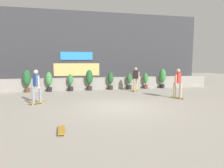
{
  "coord_description": "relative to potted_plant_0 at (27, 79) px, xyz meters",
  "views": [
    {
      "loc": [
        -2.17,
        -8.41,
        2.06
      ],
      "look_at": [
        0.0,
        1.5,
        0.9
      ],
      "focal_mm": 30.77,
      "sensor_mm": 36.0,
      "label": 1
    }
  ],
  "objects": [
    {
      "name": "ground_plane",
      "position": [
        5.06,
        -5.55,
        -0.91
      ],
      "size": [
        48.0,
        48.0,
        0.0
      ],
      "primitive_type": "plane",
      "color": "#A8A093"
    },
    {
      "name": "planter_wall",
      "position": [
        5.06,
        0.45,
        -0.46
      ],
      "size": [
        18.0,
        0.4,
        0.9
      ],
      "primitive_type": "cube",
      "color": "gray",
      "rests_on": "ground"
    },
    {
      "name": "building_backdrop",
      "position": [
        5.06,
        4.45,
        2.33
      ],
      "size": [
        20.0,
        2.08,
        6.5
      ],
      "color": "#38383D",
      "rests_on": "ground"
    },
    {
      "name": "potted_plant_0",
      "position": [
        0.0,
        0.0,
        0.0
      ],
      "size": [
        0.54,
        0.54,
        1.56
      ],
      "color": "brown",
      "rests_on": "ground"
    },
    {
      "name": "potted_plant_1",
      "position": [
        1.44,
        -0.0,
        -0.13
      ],
      "size": [
        0.46,
        0.46,
        1.38
      ],
      "color": "black",
      "rests_on": "ground"
    },
    {
      "name": "potted_plant_2",
      "position": [
        2.9,
        0.0,
        -0.26
      ],
      "size": [
        0.37,
        0.37,
        1.21
      ],
      "color": "black",
      "rests_on": "ground"
    },
    {
      "name": "potted_plant_3",
      "position": [
        4.26,
        0.0,
        -0.04
      ],
      "size": [
        0.52,
        0.52,
        1.5
      ],
      "color": "#2D2823",
      "rests_on": "ground"
    },
    {
      "name": "potted_plant_4",
      "position": [
        5.84,
        0.0,
        -0.17
      ],
      "size": [
        0.43,
        0.43,
        1.32
      ],
      "color": "#2D2823",
      "rests_on": "ground"
    },
    {
      "name": "potted_plant_5",
      "position": [
        7.3,
        0.0,
        -0.27
      ],
      "size": [
        0.37,
        0.37,
        1.21
      ],
      "color": "#2D2823",
      "rests_on": "ground"
    },
    {
      "name": "potted_plant_6",
      "position": [
        8.62,
        0.0,
        -0.27
      ],
      "size": [
        0.37,
        0.37,
        1.2
      ],
      "color": "brown",
      "rests_on": "ground"
    },
    {
      "name": "potted_plant_7",
      "position": [
        10.04,
        -0.0,
        -0.01
      ],
      "size": [
        0.53,
        0.53,
        1.54
      ],
      "color": "black",
      "rests_on": "ground"
    },
    {
      "name": "skater_by_wall_right",
      "position": [
        7.41,
        -1.13,
        0.03
      ],
      "size": [
        0.67,
        0.74,
        1.7
      ],
      "color": "#BF8C26",
      "rests_on": "ground"
    },
    {
      "name": "skater_far_left",
      "position": [
        8.82,
        -4.26,
        0.03
      ],
      "size": [
        0.59,
        0.79,
        1.7
      ],
      "color": "#BF8C26",
      "rests_on": "ground"
    },
    {
      "name": "skater_far_right",
      "position": [
        1.27,
        -4.08,
        0.03
      ],
      "size": [
        0.78,
        0.61,
        1.7
      ],
      "color": "#BF8C26",
      "rests_on": "ground"
    },
    {
      "name": "skateboard_near_camera",
      "position": [
        2.61,
        -8.29,
        -0.85
      ],
      "size": [
        0.23,
        0.81,
        0.08
      ],
      "color": "#BF8C26",
      "rests_on": "ground"
    }
  ]
}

